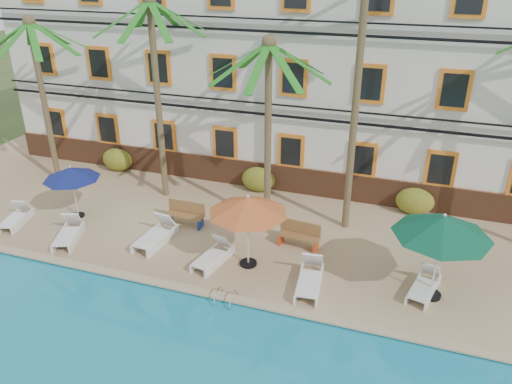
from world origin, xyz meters
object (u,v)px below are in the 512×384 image
(palm_a, at_px, (40,78))
(lounger_c, at_px, (156,235))
(lounger_e, at_px, (310,279))
(palm_d, at_px, (360,59))
(bench_right, at_px, (299,234))
(lounger_f, at_px, (424,286))
(lounger_b, at_px, (68,233))
(palm_b, at_px, (155,73))
(umbrella_green, at_px, (443,226))
(lounger_a, at_px, (16,218))
(lounger_d, at_px, (213,255))
(palm_c, at_px, (268,107))
(umbrella_blue, at_px, (71,173))
(pool_ladder, at_px, (226,300))
(bench_left, at_px, (185,214))
(umbrella_red, at_px, (248,206))

(palm_a, relative_size, lounger_c, 3.49)
(palm_a, relative_size, lounger_e, 3.53)
(palm_d, bearing_deg, bench_right, -123.94)
(lounger_f, xyz_separation_m, bench_right, (-4.31, 1.42, 0.20))
(lounger_b, xyz_separation_m, lounger_e, (8.96, 0.07, 0.02))
(palm_a, xyz_separation_m, palm_b, (5.45, 0.20, 0.55))
(umbrella_green, distance_m, lounger_a, 15.43)
(lounger_c, height_order, lounger_f, lounger_c)
(palm_b, height_order, lounger_d, palm_b)
(palm_b, relative_size, lounger_e, 3.99)
(palm_c, relative_size, lounger_d, 3.79)
(umbrella_green, bearing_deg, bench_right, 161.53)
(lounger_d, bearing_deg, lounger_e, -4.86)
(lounger_c, relative_size, lounger_f, 1.12)
(palm_a, bearing_deg, lounger_e, -18.38)
(umbrella_blue, relative_size, lounger_e, 1.06)
(palm_a, distance_m, lounger_c, 8.96)
(lounger_f, bearing_deg, pool_ladder, -157.74)
(palm_b, bearing_deg, lounger_b, -108.69)
(lounger_f, distance_m, bench_left, 8.97)
(palm_c, relative_size, umbrella_blue, 3.24)
(palm_b, bearing_deg, lounger_d, -46.13)
(palm_b, bearing_deg, palm_a, -177.88)
(umbrella_blue, relative_size, lounger_f, 1.18)
(umbrella_red, bearing_deg, lounger_b, -174.72)
(lounger_b, distance_m, lounger_e, 8.96)
(umbrella_blue, relative_size, bench_right, 1.42)
(umbrella_red, bearing_deg, palm_b, 142.91)
(bench_left, xyz_separation_m, bench_right, (4.52, -0.12, 0.00))
(lounger_b, xyz_separation_m, lounger_d, (5.57, 0.35, -0.01))
(palm_d, height_order, lounger_a, palm_d)
(palm_d, xyz_separation_m, umbrella_red, (-2.64, -3.65, -4.08))
(umbrella_green, bearing_deg, lounger_d, -176.35)
(palm_a, distance_m, lounger_f, 17.22)
(lounger_c, height_order, lounger_e, lounger_c)
(lounger_b, bearing_deg, palm_c, 29.09)
(palm_b, bearing_deg, lounger_f, -18.66)
(lounger_a, height_order, bench_right, bench_right)
(umbrella_blue, height_order, umbrella_green, umbrella_green)
(bench_right, bearing_deg, lounger_b, -163.98)
(lounger_d, distance_m, pool_ladder, 2.14)
(umbrella_red, distance_m, lounger_c, 4.12)
(lounger_b, relative_size, lounger_f, 1.07)
(umbrella_blue, bearing_deg, palm_a, 138.85)
(palm_b, height_order, pool_ladder, palm_b)
(umbrella_green, height_order, lounger_b, umbrella_green)
(palm_d, bearing_deg, palm_a, 179.67)
(lounger_f, bearing_deg, lounger_d, -175.50)
(palm_c, xyz_separation_m, bench_left, (-2.91, -1.15, -4.12))
(bench_left, bearing_deg, palm_a, 165.62)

